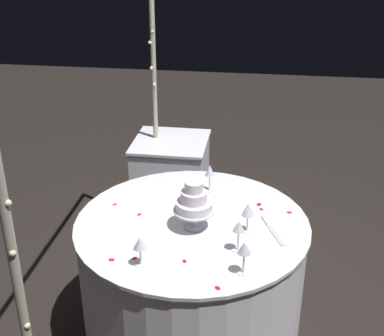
{
  "coord_description": "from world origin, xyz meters",
  "views": [
    {
      "loc": [
        -2.43,
        -0.35,
        2.26
      ],
      "look_at": [
        0.0,
        0.0,
        1.1
      ],
      "focal_mm": 48.67,
      "sensor_mm": 36.0,
      "label": 1
    }
  ],
  "objects_px": {
    "wine_glass_2": "(248,211)",
    "wine_glass_4": "(140,244)",
    "main_table": "(192,279)",
    "wine_glass_0": "(244,249)",
    "side_table": "(171,188)",
    "decorative_arch": "(107,101)",
    "cake_knife": "(271,228)",
    "wine_glass_1": "(239,228)",
    "tiered_cake": "(194,202)",
    "wine_glass_3": "(210,172)"
  },
  "relations": [
    {
      "from": "wine_glass_2",
      "to": "wine_glass_4",
      "type": "xyz_separation_m",
      "value": [
        -0.38,
        0.49,
        -0.01
      ]
    },
    {
      "from": "main_table",
      "to": "wine_glass_0",
      "type": "relative_size",
      "value": 7.54
    },
    {
      "from": "main_table",
      "to": "side_table",
      "type": "bearing_deg",
      "value": 16.43
    },
    {
      "from": "wine_glass_0",
      "to": "wine_glass_2",
      "type": "bearing_deg",
      "value": -0.08
    },
    {
      "from": "decorative_arch",
      "to": "cake_knife",
      "type": "relative_size",
      "value": 8.03
    },
    {
      "from": "wine_glass_0",
      "to": "wine_glass_1",
      "type": "relative_size",
      "value": 1.01
    },
    {
      "from": "tiered_cake",
      "to": "wine_glass_0",
      "type": "xyz_separation_m",
      "value": [
        -0.37,
        -0.29,
        -0.02
      ]
    },
    {
      "from": "decorative_arch",
      "to": "main_table",
      "type": "height_order",
      "value": "decorative_arch"
    },
    {
      "from": "wine_glass_2",
      "to": "wine_glass_3",
      "type": "xyz_separation_m",
      "value": [
        0.43,
        0.25,
        0.0
      ]
    },
    {
      "from": "tiered_cake",
      "to": "wine_glass_0",
      "type": "distance_m",
      "value": 0.46
    },
    {
      "from": "wine_glass_4",
      "to": "cake_knife",
      "type": "bearing_deg",
      "value": -56.3
    },
    {
      "from": "wine_glass_1",
      "to": "wine_glass_3",
      "type": "relative_size",
      "value": 0.98
    },
    {
      "from": "tiered_cake",
      "to": "cake_knife",
      "type": "xyz_separation_m",
      "value": [
        0.04,
        -0.41,
        -0.15
      ]
    },
    {
      "from": "decorative_arch",
      "to": "side_table",
      "type": "bearing_deg",
      "value": -6.42
    },
    {
      "from": "decorative_arch",
      "to": "wine_glass_3",
      "type": "xyz_separation_m",
      "value": [
        0.38,
        -0.49,
        -0.54
      ]
    },
    {
      "from": "wine_glass_3",
      "to": "cake_knife",
      "type": "relative_size",
      "value": 0.62
    },
    {
      "from": "decorative_arch",
      "to": "side_table",
      "type": "distance_m",
      "value": 1.5
    },
    {
      "from": "cake_knife",
      "to": "wine_glass_4",
      "type": "bearing_deg",
      "value": 123.7
    },
    {
      "from": "wine_glass_0",
      "to": "wine_glass_2",
      "type": "distance_m",
      "value": 0.37
    },
    {
      "from": "main_table",
      "to": "wine_glass_1",
      "type": "bearing_deg",
      "value": -131.53
    },
    {
      "from": "side_table",
      "to": "wine_glass_2",
      "type": "relative_size",
      "value": 4.78
    },
    {
      "from": "main_table",
      "to": "wine_glass_4",
      "type": "bearing_deg",
      "value": 156.38
    },
    {
      "from": "decorative_arch",
      "to": "wine_glass_4",
      "type": "xyz_separation_m",
      "value": [
        -0.42,
        -0.25,
        -0.55
      ]
    },
    {
      "from": "wine_glass_3",
      "to": "wine_glass_4",
      "type": "distance_m",
      "value": 0.84
    },
    {
      "from": "wine_glass_3",
      "to": "cake_knife",
      "type": "height_order",
      "value": "wine_glass_3"
    },
    {
      "from": "wine_glass_1",
      "to": "tiered_cake",
      "type": "bearing_deg",
      "value": 53.68
    },
    {
      "from": "wine_glass_0",
      "to": "cake_knife",
      "type": "height_order",
      "value": "wine_glass_0"
    },
    {
      "from": "wine_glass_2",
      "to": "wine_glass_4",
      "type": "relative_size",
      "value": 1.07
    },
    {
      "from": "wine_glass_2",
      "to": "decorative_arch",
      "type": "bearing_deg",
      "value": 86.17
    },
    {
      "from": "decorative_arch",
      "to": "wine_glass_1",
      "type": "height_order",
      "value": "decorative_arch"
    },
    {
      "from": "main_table",
      "to": "cake_knife",
      "type": "relative_size",
      "value": 4.58
    },
    {
      "from": "wine_glass_2",
      "to": "wine_glass_0",
      "type": "bearing_deg",
      "value": 179.92
    },
    {
      "from": "side_table",
      "to": "wine_glass_1",
      "type": "relative_size",
      "value": 4.7
    },
    {
      "from": "decorative_arch",
      "to": "wine_glass_3",
      "type": "distance_m",
      "value": 0.82
    },
    {
      "from": "tiered_cake",
      "to": "wine_glass_2",
      "type": "height_order",
      "value": "tiered_cake"
    },
    {
      "from": "wine_glass_2",
      "to": "wine_glass_4",
      "type": "bearing_deg",
      "value": 127.45
    },
    {
      "from": "tiered_cake",
      "to": "wine_glass_3",
      "type": "distance_m",
      "value": 0.43
    },
    {
      "from": "wine_glass_1",
      "to": "wine_glass_3",
      "type": "bearing_deg",
      "value": 19.09
    },
    {
      "from": "decorative_arch",
      "to": "wine_glass_2",
      "type": "bearing_deg",
      "value": -93.83
    },
    {
      "from": "main_table",
      "to": "tiered_cake",
      "type": "relative_size",
      "value": 4.72
    },
    {
      "from": "decorative_arch",
      "to": "wine_glass_1",
      "type": "relative_size",
      "value": 13.34
    },
    {
      "from": "decorative_arch",
      "to": "wine_glass_1",
      "type": "xyz_separation_m",
      "value": [
        -0.23,
        -0.7,
        -0.54
      ]
    },
    {
      "from": "side_table",
      "to": "cake_knife",
      "type": "height_order",
      "value": "side_table"
    },
    {
      "from": "wine_glass_2",
      "to": "wine_glass_3",
      "type": "relative_size",
      "value": 0.96
    },
    {
      "from": "cake_knife",
      "to": "tiered_cake",
      "type": "bearing_deg",
      "value": 95.44
    },
    {
      "from": "wine_glass_3",
      "to": "main_table",
      "type": "bearing_deg",
      "value": 171.94
    },
    {
      "from": "cake_knife",
      "to": "wine_glass_2",
      "type": "bearing_deg",
      "value": 106.04
    },
    {
      "from": "wine_glass_3",
      "to": "wine_glass_2",
      "type": "bearing_deg",
      "value": -149.77
    },
    {
      "from": "wine_glass_3",
      "to": "wine_glass_4",
      "type": "bearing_deg",
      "value": 163.4
    },
    {
      "from": "tiered_cake",
      "to": "side_table",
      "type": "bearing_deg",
      "value": 16.54
    }
  ]
}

